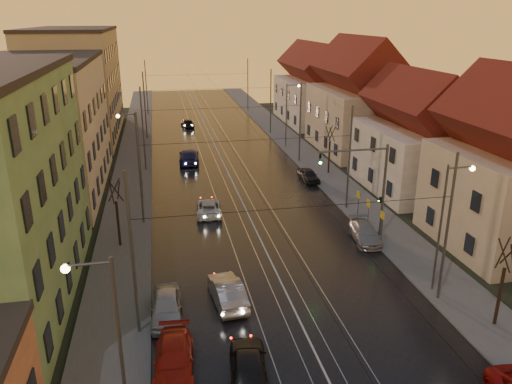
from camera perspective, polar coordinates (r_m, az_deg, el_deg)
road at (r=56.75m, az=-3.73°, el=3.27°), size 16.00×120.00×0.04m
sidewalk_left at (r=56.41m, az=-13.86°, el=2.69°), size 4.00×120.00×0.15m
sidewalk_right at (r=58.79m, az=5.99°, el=3.84°), size 4.00×120.00×0.15m
tram_rail_0 at (r=56.52m, az=-5.95°, el=3.18°), size 0.06×120.00×0.03m
tram_rail_1 at (r=56.65m, az=-4.51°, el=3.26°), size 0.06×120.00×0.03m
tram_rail_2 at (r=56.84m, az=-2.96°, el=3.35°), size 0.06×120.00×0.03m
tram_rail_3 at (r=57.05m, az=-1.54°, el=3.43°), size 0.06×120.00×0.03m
apartment_left_2 at (r=50.21m, az=-23.27°, el=6.62°), size 10.00×20.00×12.00m
apartment_left_3 at (r=73.39m, az=-19.77°, el=11.46°), size 10.00×24.00×14.00m
house_right_1 at (r=39.01m, az=27.18°, el=1.87°), size 8.67×10.20×10.80m
house_right_2 at (r=49.64m, az=18.04°, el=5.51°), size 9.18×12.24×9.20m
house_right_3 at (r=62.67m, az=11.60°, el=9.89°), size 9.18×14.28×11.50m
house_right_4 at (r=79.51m, az=6.60°, el=11.56°), size 9.18×16.32×10.00m
catenary_pole_l_1 at (r=25.76m, az=-13.93°, el=-7.20°), size 0.16×0.16×9.00m
catenary_pole_r_1 at (r=29.99m, az=21.01°, el=-4.06°), size 0.16×0.16×9.00m
catenary_pole_l_2 at (r=39.76m, az=-13.16°, el=2.42°), size 0.16×0.16×9.00m
catenary_pole_r_2 at (r=42.62m, az=10.61°, el=3.74°), size 0.16×0.16×9.00m
catenary_pole_l_3 at (r=54.30m, az=-12.79°, el=6.96°), size 0.16×0.16×9.00m
catenary_pole_r_3 at (r=56.43m, az=5.07°, el=7.83°), size 0.16×0.16×9.00m
catenary_pole_l_4 at (r=69.03m, az=-12.58°, el=9.58°), size 0.16×0.16×9.00m
catenary_pole_r_4 at (r=70.72m, az=1.69°, el=10.26°), size 0.16×0.16×9.00m
catenary_pole_l_5 at (r=86.83m, az=-12.42°, el=11.54°), size 0.16×0.16×9.00m
catenary_pole_r_5 at (r=88.18m, az=-0.94°, el=12.10°), size 0.16×0.16×9.00m
street_lamp_0 at (r=19.57m, az=-16.31°, el=-15.38°), size 1.75×0.32×8.00m
street_lamp_1 at (r=30.89m, az=20.94°, el=-2.60°), size 1.75×0.32×8.00m
street_lamp_2 at (r=45.46m, az=-13.66°, el=5.01°), size 1.75×0.32×8.00m
street_lamp_3 at (r=63.11m, az=3.77°, el=9.46°), size 1.75×0.32×8.00m
traffic_light_mast at (r=37.08m, az=13.09°, el=1.35°), size 5.30×0.32×7.20m
bare_tree_0 at (r=36.74m, az=-15.55°, el=-2.55°), size 1.09×1.09×5.11m
bare_tree_1 at (r=29.53m, az=26.24°, el=-9.55°), size 1.09×1.09×5.11m
bare_tree_2 at (r=52.79m, az=8.39°, el=4.64°), size 1.09×1.09×5.11m
driving_car_0 at (r=24.20m, az=-0.87°, el=-19.09°), size 2.26×4.47×1.46m
driving_car_1 at (r=29.51m, az=-3.31°, el=-11.27°), size 2.01×4.66×1.49m
driving_car_2 at (r=42.11m, az=-5.43°, el=-1.78°), size 2.38×4.56×1.23m
driving_car_3 at (r=57.25m, az=-7.67°, el=4.07°), size 2.52×5.51×1.56m
driving_car_4 at (r=76.20m, az=-7.83°, el=7.81°), size 2.00×3.91×1.28m
parked_left_2 at (r=24.90m, az=-9.37°, el=-18.31°), size 2.14×4.66×1.32m
parked_left_3 at (r=28.58m, az=-10.21°, el=-12.75°), size 1.84×4.29×1.44m
parked_right_1 at (r=37.97m, az=12.34°, el=-4.58°), size 2.30×4.52×1.26m
parked_right_2 at (r=50.64m, az=6.02°, el=1.91°), size 1.71×3.76×1.25m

